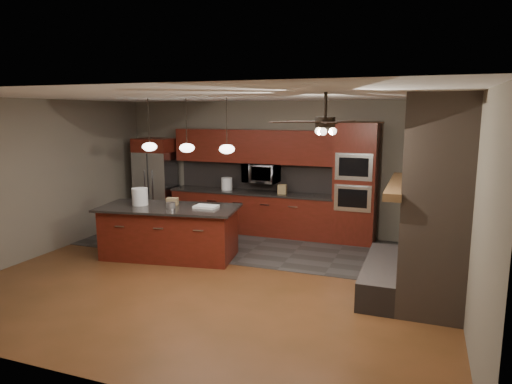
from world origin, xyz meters
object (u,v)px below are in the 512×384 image
at_px(refrigerator, 157,182).
at_px(counter_bucket, 227,184).
at_px(paint_can, 171,205).
at_px(paint_tray, 206,207).
at_px(cardboard_box, 172,201).
at_px(counter_box, 282,189).
at_px(white_bucket, 140,197).
at_px(kitchen_island, 170,232).
at_px(oven_tower, 355,183).
at_px(microwave, 261,173).

bearing_deg(refrigerator, counter_bucket, 2.73).
height_order(paint_can, paint_tray, paint_can).
bearing_deg(cardboard_box, counter_box, 34.72).
height_order(white_bucket, paint_tray, white_bucket).
xyz_separation_m(kitchen_island, white_bucket, (-0.56, -0.04, 0.61)).
height_order(refrigerator, white_bucket, refrigerator).
relative_size(oven_tower, kitchen_island, 0.92).
bearing_deg(kitchen_island, cardboard_box, 88.99).
height_order(oven_tower, refrigerator, oven_tower).
bearing_deg(counter_box, kitchen_island, -131.50).
relative_size(microwave, cardboard_box, 3.68).
relative_size(kitchen_island, counter_bucket, 9.65).
bearing_deg(counter_box, paint_tray, -118.92).
xyz_separation_m(paint_can, paint_tray, (0.55, 0.26, -0.03)).
distance_m(refrigerator, paint_tray, 2.85).
distance_m(paint_tray, cardboard_box, 0.69).
xyz_separation_m(refrigerator, cardboard_box, (1.48, -1.83, -0.01)).
height_order(microwave, counter_bucket, microwave).
relative_size(oven_tower, white_bucket, 7.80).
distance_m(kitchen_island, counter_bucket, 2.17).
bearing_deg(microwave, oven_tower, -1.66).
height_order(white_bucket, counter_box, white_bucket).
distance_m(kitchen_island, cardboard_box, 0.55).
bearing_deg(cardboard_box, refrigerator, 112.46).
distance_m(cardboard_box, counter_box, 2.39).
relative_size(microwave, white_bucket, 2.40).
bearing_deg(white_bucket, counter_bucket, 70.35).
height_order(refrigerator, counter_bucket, refrigerator).
height_order(microwave, kitchen_island, microwave).
height_order(microwave, paint_can, microwave).
height_order(oven_tower, counter_bucket, oven_tower).
bearing_deg(paint_can, kitchen_island, 134.78).
height_order(refrigerator, kitchen_island, refrigerator).
xyz_separation_m(microwave, counter_box, (0.50, -0.10, -0.30)).
xyz_separation_m(cardboard_box, counter_bucket, (0.22, 1.91, 0.05)).
xyz_separation_m(oven_tower, counter_bucket, (-2.75, 0.01, -0.16)).
bearing_deg(paint_can, counter_bucket, 87.71).
distance_m(microwave, refrigerator, 2.50).
xyz_separation_m(microwave, white_bucket, (-1.53, -2.18, -0.23)).
xyz_separation_m(white_bucket, counter_bucket, (0.76, 2.13, -0.04)).
bearing_deg(refrigerator, counter_box, 0.60).
relative_size(paint_can, counter_box, 0.82).
distance_m(microwave, cardboard_box, 2.22).
distance_m(white_bucket, paint_tray, 1.24).
height_order(microwave, white_bucket, microwave).
xyz_separation_m(refrigerator, white_bucket, (0.95, -2.05, 0.08)).
relative_size(cardboard_box, counter_bucket, 0.74).
bearing_deg(kitchen_island, oven_tower, 26.00).
distance_m(paint_tray, counter_box, 2.05).
height_order(oven_tower, kitchen_island, oven_tower).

